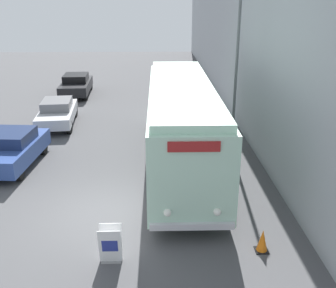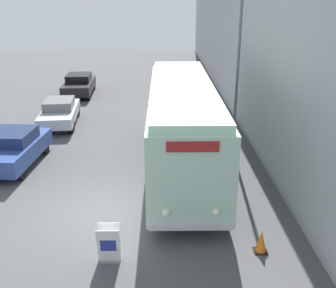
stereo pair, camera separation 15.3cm
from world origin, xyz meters
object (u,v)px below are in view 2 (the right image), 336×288
at_px(parked_car_mid, 60,112).
at_px(parked_car_far, 79,84).
at_px(traffic_cone, 261,241).
at_px(streetlamp, 239,50).
at_px(parked_car_near, 13,148).
at_px(sign_board, 109,245).
at_px(vintage_bus, 182,121).

bearing_deg(parked_car_mid, parked_car_far, 87.06).
bearing_deg(parked_car_far, traffic_cone, -68.49).
distance_m(streetlamp, parked_car_near, 10.17).
bearing_deg(traffic_cone, parked_car_near, 145.57).
height_order(sign_board, parked_car_far, parked_car_far).
height_order(streetlamp, traffic_cone, streetlamp).
height_order(parked_car_mid, parked_car_far, parked_car_far).
xyz_separation_m(sign_board, streetlamp, (4.58, 7.76, 4.03)).
xyz_separation_m(parked_car_near, parked_car_far, (0.23, 12.56, 0.01)).
distance_m(sign_board, parked_car_mid, 12.66).
relative_size(vintage_bus, parked_car_near, 2.71).
bearing_deg(streetlamp, parked_car_far, 129.04).
height_order(vintage_bus, sign_board, vintage_bus).
height_order(vintage_bus, parked_car_near, vintage_bus).
bearing_deg(vintage_bus, parked_car_mid, 138.90).
bearing_deg(sign_board, traffic_cone, 5.02).
xyz_separation_m(vintage_bus, parked_car_mid, (-6.38, 5.57, -1.19)).
height_order(streetlamp, parked_car_far, streetlamp).
relative_size(streetlamp, traffic_cone, 10.83).
relative_size(sign_board, parked_car_far, 0.23).
bearing_deg(parked_car_far, parked_car_near, -94.40).
relative_size(sign_board, traffic_cone, 1.61).
bearing_deg(parked_car_near, traffic_cone, -30.47).
xyz_separation_m(streetlamp, parked_car_mid, (-8.77, 4.18, -3.80)).
relative_size(parked_car_mid, traffic_cone, 6.87).
relative_size(streetlamp, parked_car_mid, 1.58).
relative_size(parked_car_near, traffic_cone, 6.40).
bearing_deg(parked_car_mid, sign_board, -76.43).
height_order(streetlamp, parked_car_mid, streetlamp).
relative_size(vintage_bus, sign_board, 10.78).
xyz_separation_m(sign_board, parked_car_far, (-4.52, 19.00, 0.25)).
bearing_deg(traffic_cone, parked_car_far, 114.86).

